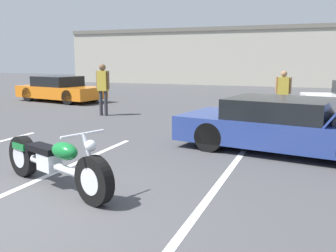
# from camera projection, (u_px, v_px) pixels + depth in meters

# --- Properties ---
(parking_stripe_middle) EXTENTS (0.12, 5.80, 0.01)m
(parking_stripe_middle) POSITION_uv_depth(u_px,v_px,m) (51.00, 174.00, 6.50)
(parking_stripe_middle) COLOR white
(parking_stripe_middle) RESTS_ON ground
(parking_stripe_back) EXTENTS (0.12, 5.80, 0.01)m
(parking_stripe_back) POSITION_uv_depth(u_px,v_px,m) (211.00, 195.00, 5.50)
(parking_stripe_back) COLOR white
(parking_stripe_back) RESTS_ON ground
(far_building) EXTENTS (32.00, 4.20, 4.40)m
(far_building) POSITION_uv_depth(u_px,v_px,m) (263.00, 55.00, 29.10)
(far_building) COLOR #B2AD9E
(far_building) RESTS_ON ground
(motorcycle) EXTENTS (2.54, 1.15, 0.98)m
(motorcycle) POSITION_uv_depth(u_px,v_px,m) (54.00, 162.00, 5.72)
(motorcycle) COLOR black
(motorcycle) RESTS_ON ground
(show_car_hood_open) EXTENTS (4.86, 2.70, 2.05)m
(show_car_hood_open) POSITION_uv_depth(u_px,v_px,m) (287.00, 126.00, 8.03)
(show_car_hood_open) COLOR navy
(show_car_hood_open) RESTS_ON ground
(parked_car_left_row) EXTENTS (4.61, 2.59, 1.19)m
(parked_car_left_row) POSITION_uv_depth(u_px,v_px,m) (60.00, 89.00, 17.70)
(parked_car_left_row) COLOR orange
(parked_car_left_row) RESTS_ON ground
(spectator_near_motorcycle) EXTENTS (0.52, 0.24, 1.82)m
(spectator_near_motorcycle) POSITION_uv_depth(u_px,v_px,m) (103.00, 85.00, 13.12)
(spectator_near_motorcycle) COLOR #333338
(spectator_near_motorcycle) RESTS_ON ground
(spectator_by_show_car) EXTENTS (0.52, 0.21, 1.60)m
(spectator_by_show_car) POSITION_uv_depth(u_px,v_px,m) (283.00, 90.00, 12.52)
(spectator_by_show_car) COLOR #333338
(spectator_by_show_car) RESTS_ON ground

